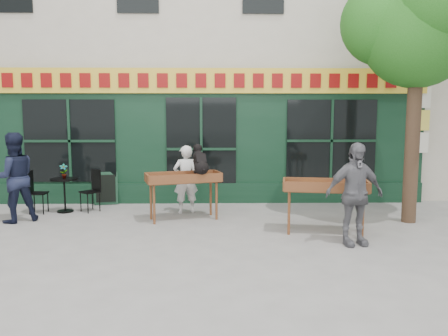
{
  "coord_description": "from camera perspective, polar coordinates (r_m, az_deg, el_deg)",
  "views": [
    {
      "loc": [
        0.35,
        -8.37,
        2.17
      ],
      "look_at": [
        0.52,
        0.5,
        1.1
      ],
      "focal_mm": 35.0,
      "sensor_mm": 36.0,
      "label": 1
    }
  ],
  "objects": [
    {
      "name": "bistro_chair_right",
      "position": [
        10.36,
        -16.72,
        -2.35
      ],
      "size": [
        0.51,
        0.51,
        0.95
      ],
      "rotation": [
        0.0,
        0.0,
        -0.75
      ],
      "color": "black",
      "rests_on": "ground"
    },
    {
      "name": "building",
      "position": [
        14.62,
        -2.58,
        17.94
      ],
      "size": [
        14.0,
        7.26,
        10.0
      ],
      "color": "beige",
      "rests_on": "ground"
    },
    {
      "name": "potted_plant",
      "position": [
        10.38,
        -20.21,
        -0.39
      ],
      "size": [
        0.2,
        0.16,
        0.33
      ],
      "primitive_type": "imported",
      "rotation": [
        0.0,
        0.0,
        0.3
      ],
      "color": "gray",
      "rests_on": "bistro_table"
    },
    {
      "name": "book_cart_right",
      "position": [
        8.23,
        13.07,
        -2.71
      ],
      "size": [
        1.58,
        0.86,
        0.99
      ],
      "rotation": [
        0.0,
        0.0,
        -0.17
      ],
      "color": "brown",
      "rests_on": "ground"
    },
    {
      "name": "chalkboard",
      "position": [
        11.04,
        -15.16,
        -2.58
      ],
      "size": [
        0.59,
        0.3,
        0.79
      ],
      "rotation": [
        0.0,
        0.0,
        0.21
      ],
      "color": "black",
      "rests_on": "ground"
    },
    {
      "name": "bistro_chair_left",
      "position": [
        10.56,
        -23.59,
        -2.46
      ],
      "size": [
        0.38,
        0.37,
        0.95
      ],
      "rotation": [
        0.0,
        0.0,
        1.6
      ],
      "color": "black",
      "rests_on": "ground"
    },
    {
      "name": "street_tree",
      "position": [
        9.79,
        24.18,
        17.72
      ],
      "size": [
        3.05,
        2.9,
        5.6
      ],
      "color": "#382619",
      "rests_on": "ground"
    },
    {
      "name": "man_left",
      "position": [
        9.82,
        -25.78,
        -1.14
      ],
      "size": [
        1.13,
        1.09,
        1.83
      ],
      "primitive_type": "imported",
      "rotation": [
        0.0,
        0.0,
        3.79
      ],
      "color": "black",
      "rests_on": "ground"
    },
    {
      "name": "woman",
      "position": [
        9.74,
        -5.04,
        -1.48
      ],
      "size": [
        0.63,
        0.5,
        1.51
      ],
      "primitive_type": "imported",
      "rotation": [
        0.0,
        0.0,
        3.43
      ],
      "color": "silver",
      "rests_on": "ground"
    },
    {
      "name": "book_cart_center",
      "position": [
        9.09,
        -5.32,
        -1.66
      ],
      "size": [
        1.61,
        1.02,
        0.99
      ],
      "rotation": [
        0.0,
        0.0,
        0.29
      ],
      "color": "brown",
      "rests_on": "ground"
    },
    {
      "name": "man_right",
      "position": [
        7.6,
        16.66,
        -3.29
      ],
      "size": [
        1.07,
        0.6,
        1.73
      ],
      "primitive_type": "imported",
      "rotation": [
        0.0,
        0.0,
        0.18
      ],
      "color": "#5A5A5F",
      "rests_on": "ground"
    },
    {
      "name": "ground",
      "position": [
        8.66,
        -3.41,
        -7.63
      ],
      "size": [
        80.0,
        80.0,
        0.0
      ],
      "primitive_type": "plane",
      "color": "slate",
      "rests_on": "ground"
    },
    {
      "name": "dog",
      "position": [
        8.97,
        -3.15,
        1.25
      ],
      "size": [
        0.5,
        0.67,
        0.6
      ],
      "primitive_type": null,
      "rotation": [
        0.0,
        0.0,
        0.29
      ],
      "color": "black",
      "rests_on": "book_cart_center"
    },
    {
      "name": "bistro_table",
      "position": [
        10.44,
        -20.12,
        -2.5
      ],
      "size": [
        0.6,
        0.6,
        0.76
      ],
      "color": "black",
      "rests_on": "ground"
    }
  ]
}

